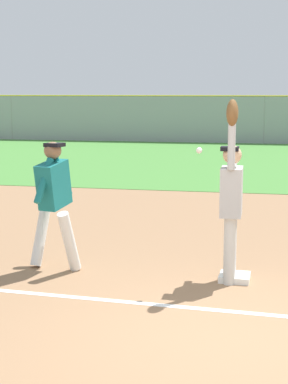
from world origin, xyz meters
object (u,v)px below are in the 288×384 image
at_px(fielder, 231,194).
at_px(parked_car_white, 157,124).
at_px(parked_car_green, 280,125).
at_px(baseball, 199,150).
at_px(first_base, 235,277).
at_px(runner, 54,196).

relative_size(fielder, parked_car_white, 0.50).
bearing_deg(parked_car_white, parked_car_green, -0.34).
bearing_deg(baseball, first_base, 34.28).
bearing_deg(fielder, first_base, -128.70).
relative_size(first_base, parked_car_white, 0.08).
bearing_deg(runner, fielder, 11.03).
xyz_separation_m(fielder, parked_car_green, (0.97, 24.71, -0.45)).
relative_size(first_base, fielder, 0.17).
height_order(runner, parked_car_white, runner).
height_order(baseball, parked_car_green, baseball).
bearing_deg(parked_car_green, parked_car_white, -174.70).
relative_size(parked_car_white, parked_car_green, 1.02).
xyz_separation_m(fielder, parked_car_white, (-5.37, 24.27, -0.45)).
height_order(fielder, parked_car_white, fielder).
bearing_deg(runner, parked_car_white, 110.95).
bearing_deg(first_base, parked_car_white, 102.65).
relative_size(runner, parked_car_green, 0.39).
distance_m(fielder, runner, 2.35).
distance_m(baseball, parked_car_white, 25.02).
bearing_deg(first_base, baseball, -145.72).
bearing_deg(first_base, runner, 179.16).
height_order(fielder, parked_car_green, fielder).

